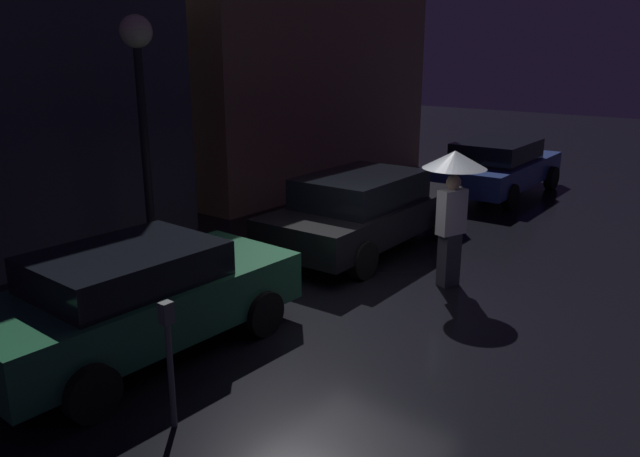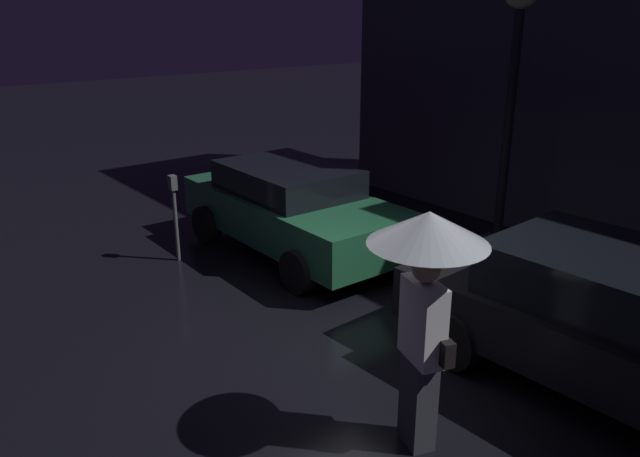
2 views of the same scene
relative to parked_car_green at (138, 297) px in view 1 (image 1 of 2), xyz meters
name	(u,v)px [view 1 (image 1 of 2)]	position (x,y,z in m)	size (l,w,h in m)	color
ground_plane	(358,307)	(2.83, -1.33, -0.73)	(60.00, 60.00, 0.00)	black
building_facade_right	(298,63)	(9.14, 5.17, 2.54)	(8.30, 3.00, 6.53)	#8C664C
parked_car_green	(138,297)	(0.00, 0.00, 0.00)	(4.09, 1.95, 1.38)	#1E5638
parked_car_black	(365,209)	(5.21, 0.22, 0.03)	(4.67, 2.05, 1.45)	black
parked_car_blue	(498,166)	(11.15, 0.13, 0.00)	(4.64, 2.07, 1.40)	navy
pedestrian_with_umbrella	(453,185)	(4.46, -1.94, 0.91)	(0.98, 0.98, 2.17)	#383842
parking_meter	(169,352)	(-0.79, -1.62, 0.10)	(0.12, 0.10, 1.35)	#4C5154
street_lamp_near	(140,77)	(2.07, 2.49, 2.48)	(0.52, 0.52, 4.18)	black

